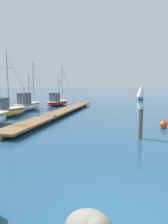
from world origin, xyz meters
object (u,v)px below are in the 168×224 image
at_px(fishing_boat_2, 28,105).
at_px(distant_sailboat, 141,92).
at_px(fishing_boat_1, 57,102).
at_px(perched_seagull, 141,107).
at_px(fishing_boat_0, 7,111).
at_px(mooring_piling, 141,124).
at_px(mooring_buoy, 164,124).

height_order(fishing_boat_2, distant_sailboat, fishing_boat_2).
distance_m(fishing_boat_1, fishing_boat_2, 6.61).
xyz_separation_m(fishing_boat_2, perched_seagull, (13.51, -10.81, 1.26)).
bearing_deg(distant_sailboat, fishing_boat_2, -126.38).
relative_size(fishing_boat_0, mooring_piling, 3.68).
xyz_separation_m(fishing_boat_2, mooring_piling, (13.50, -10.81, 0.22)).
distance_m(mooring_piling, distant_sailboat, 33.01).
distance_m(fishing_boat_1, mooring_piling, 20.81).
bearing_deg(mooring_buoy, perched_seagull, -120.60).
distance_m(fishing_boat_0, mooring_piling, 14.12).
height_order(fishing_boat_0, fishing_boat_1, fishing_boat_0).
bearing_deg(mooring_piling, distant_sailboat, 85.21).
xyz_separation_m(fishing_boat_0, mooring_buoy, (15.00, -2.13, -0.31)).
bearing_deg(mooring_piling, perched_seagull, 25.42).
bearing_deg(fishing_boat_0, mooring_piling, -23.10).
xyz_separation_m(fishing_boat_2, distant_sailboat, (16.26, 22.07, 1.15)).
height_order(fishing_boat_1, mooring_piling, fishing_boat_1).
bearing_deg(perched_seagull, distant_sailboat, 85.22).
xyz_separation_m(fishing_boat_2, mooring_buoy, (15.52, -7.41, -0.43)).
relative_size(perched_seagull, distant_sailboat, 0.08).
bearing_deg(mooring_piling, fishing_boat_2, 141.31).
bearing_deg(fishing_boat_2, mooring_buoy, -25.52).
bearing_deg(fishing_boat_0, fishing_boat_1, 83.87).
xyz_separation_m(mooring_buoy, distant_sailboat, (0.74, 29.48, 1.59)).
height_order(mooring_buoy, distant_sailboat, distant_sailboat).
bearing_deg(perched_seagull, fishing_boat_0, 156.92).
xyz_separation_m(fishing_boat_0, fishing_boat_1, (1.25, 11.64, 0.01)).
distance_m(mooring_piling, perched_seagull, 1.04).
height_order(fishing_boat_1, mooring_buoy, fishing_boat_1).
height_order(fishing_boat_2, mooring_buoy, fishing_boat_2).
bearing_deg(fishing_boat_1, perched_seagull, -55.66).
distance_m(mooring_piling, mooring_buoy, 4.01).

